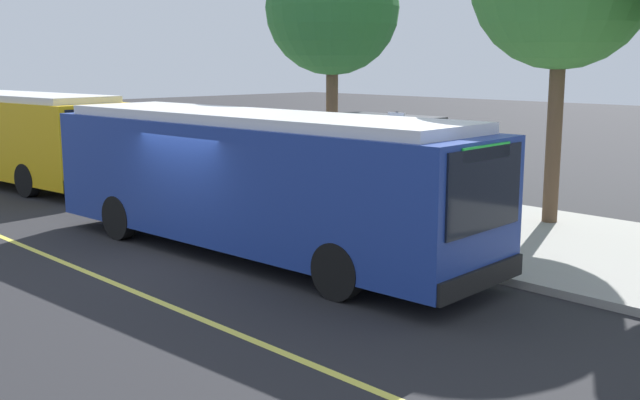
% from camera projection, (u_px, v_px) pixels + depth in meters
% --- Properties ---
extents(ground_plane, '(120.00, 120.00, 0.00)m').
position_uv_depth(ground_plane, '(195.00, 256.00, 15.76)').
color(ground_plane, '#232326').
extents(sidewalk_curb, '(44.00, 6.40, 0.15)m').
position_uv_depth(sidewalk_curb, '(386.00, 213.00, 19.84)').
color(sidewalk_curb, gray).
rests_on(sidewalk_curb, ground_plane).
extents(lane_stripe_center, '(36.00, 0.14, 0.01)m').
position_uv_depth(lane_stripe_center, '(97.00, 276.00, 14.25)').
color(lane_stripe_center, '#E0D64C').
rests_on(lane_stripe_center, ground_plane).
extents(transit_bus_main, '(10.97, 3.19, 2.95)m').
position_uv_depth(transit_bus_main, '(254.00, 178.00, 15.64)').
color(transit_bus_main, navy).
rests_on(transit_bus_main, ground_plane).
extents(transit_bus_second, '(11.35, 3.71, 2.95)m').
position_uv_depth(transit_bus_second, '(4.00, 133.00, 25.35)').
color(transit_bus_second, gold).
rests_on(transit_bus_second, ground_plane).
extents(bus_shelter, '(2.90, 1.60, 2.48)m').
position_uv_depth(bus_shelter, '(380.00, 143.00, 19.39)').
color(bus_shelter, '#333338').
rests_on(bus_shelter, sidewalk_curb).
extents(waiting_bench, '(1.60, 0.48, 0.95)m').
position_uv_depth(waiting_bench, '(385.00, 195.00, 19.32)').
color(waiting_bench, brown).
rests_on(waiting_bench, sidewalk_curb).
extents(route_sign_post, '(0.44, 0.08, 2.80)m').
position_uv_depth(route_sign_post, '(396.00, 159.00, 15.86)').
color(route_sign_post, '#333338').
rests_on(route_sign_post, sidewalk_curb).
extents(pedestrian_commuter, '(0.24, 0.40, 1.69)m').
position_uv_depth(pedestrian_commuter, '(348.00, 182.00, 18.28)').
color(pedestrian_commuter, '#282D47').
rests_on(pedestrian_commuter, sidewalk_curb).
extents(street_tree_upstreet, '(3.96, 3.96, 7.36)m').
position_uv_depth(street_tree_upstreet, '(332.00, 8.00, 22.42)').
color(street_tree_upstreet, brown).
rests_on(street_tree_upstreet, sidewalk_curb).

